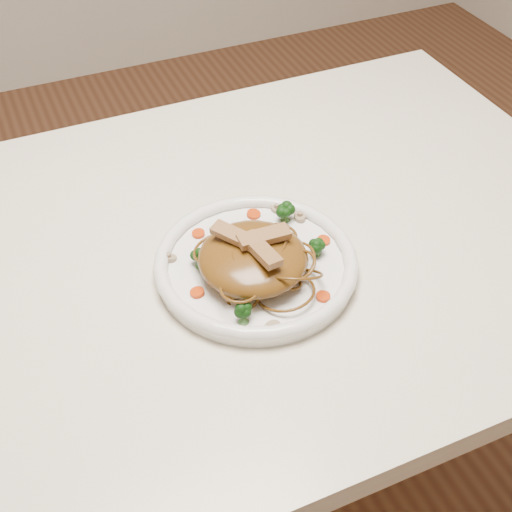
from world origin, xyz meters
name	(u,v)px	position (x,y,z in m)	size (l,w,h in m)	color
ground	(236,498)	(0.00, 0.00, 0.00)	(4.00, 4.00, 0.00)	#542E1C
table	(227,292)	(0.00, 0.00, 0.65)	(1.20, 0.80, 0.75)	beige
plate	(256,268)	(0.02, -0.07, 0.76)	(0.28, 0.28, 0.02)	white
noodle_mound	(253,258)	(0.01, -0.08, 0.79)	(0.15, 0.15, 0.05)	brown
chicken_a	(264,236)	(0.02, -0.08, 0.82)	(0.07, 0.02, 0.01)	#A6744E
chicken_b	(235,236)	(-0.01, -0.07, 0.82)	(0.07, 0.02, 0.01)	#A6744E
chicken_c	(261,250)	(0.01, -0.10, 0.82)	(0.07, 0.02, 0.01)	#A6744E
broccoli_0	(286,211)	(0.09, 0.00, 0.78)	(0.03, 0.03, 0.03)	#0F330A
broccoli_1	(200,258)	(-0.05, -0.04, 0.78)	(0.03, 0.03, 0.03)	#0F330A
broccoli_2	(243,313)	(-0.04, -0.16, 0.78)	(0.03, 0.03, 0.03)	#0F330A
broccoli_3	(316,245)	(0.10, -0.08, 0.78)	(0.03, 0.03, 0.03)	#0F330A
carrot_0	(254,214)	(0.06, 0.03, 0.77)	(0.02, 0.02, 0.01)	#CE3A07
carrot_1	(197,293)	(-0.08, -0.09, 0.77)	(0.02, 0.02, 0.01)	#CE3A07
carrot_2	(324,241)	(0.12, -0.07, 0.77)	(0.02, 0.02, 0.01)	#CE3A07
carrot_3	(198,234)	(-0.03, 0.02, 0.77)	(0.02, 0.02, 0.01)	#CE3A07
carrot_4	(323,297)	(0.07, -0.16, 0.77)	(0.02, 0.02, 0.01)	#CE3A07
mushroom_0	(272,328)	(-0.01, -0.19, 0.77)	(0.03, 0.03, 0.01)	gray
mushroom_1	(300,217)	(0.12, -0.01, 0.77)	(0.02, 0.02, 0.01)	gray
mushroom_2	(169,258)	(-0.09, -0.01, 0.77)	(0.02, 0.02, 0.01)	gray
mushroom_3	(276,209)	(0.09, 0.02, 0.77)	(0.02, 0.02, 0.01)	gray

